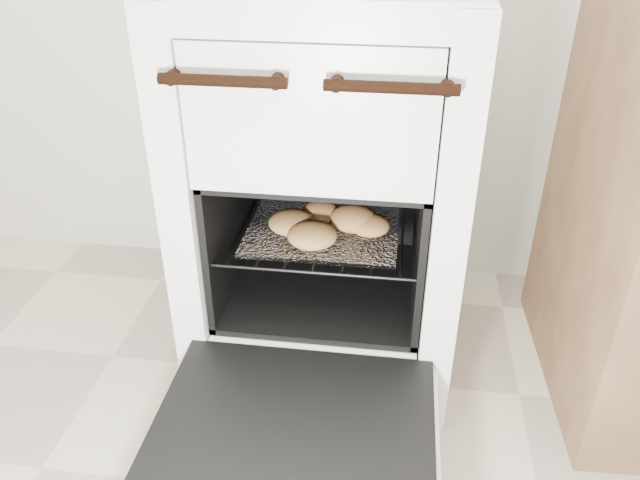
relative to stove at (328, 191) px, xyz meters
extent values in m
cube|color=silver|center=(0.00, 0.01, 0.01)|extent=(0.58, 0.61, 0.88)
cylinder|color=black|center=(-0.13, -0.31, 0.34)|extent=(0.21, 0.02, 0.02)
cylinder|color=black|center=(0.13, -0.31, 0.34)|extent=(0.21, 0.02, 0.02)
cube|color=black|center=(0.00, -0.49, -0.23)|extent=(0.50, 0.38, 0.02)
cube|color=silver|center=(0.00, -0.49, -0.25)|extent=(0.52, 0.40, 0.02)
cylinder|color=black|center=(-0.21, -0.06, -0.06)|extent=(0.01, 0.40, 0.01)
cylinder|color=black|center=(0.21, -0.06, -0.06)|extent=(0.01, 0.40, 0.01)
cylinder|color=black|center=(0.00, -0.26, -0.06)|extent=(0.41, 0.01, 0.01)
cylinder|color=black|center=(0.00, 0.13, -0.06)|extent=(0.41, 0.01, 0.01)
cylinder|color=black|center=(-0.17, -0.06, -0.06)|extent=(0.01, 0.38, 0.01)
cylinder|color=black|center=(-0.12, -0.06, -0.06)|extent=(0.01, 0.38, 0.01)
cylinder|color=black|center=(-0.06, -0.06, -0.06)|extent=(0.01, 0.38, 0.01)
cylinder|color=black|center=(0.00, -0.06, -0.06)|extent=(0.01, 0.38, 0.01)
cylinder|color=black|center=(0.06, -0.06, -0.06)|extent=(0.01, 0.38, 0.01)
cylinder|color=black|center=(0.12, -0.06, -0.06)|extent=(0.01, 0.38, 0.01)
cylinder|color=black|center=(0.17, -0.06, -0.06)|extent=(0.01, 0.38, 0.01)
cube|color=silver|center=(0.00, -0.08, -0.05)|extent=(0.33, 0.29, 0.01)
ellipsoid|color=tan|center=(-0.06, -0.11, -0.02)|extent=(0.11, 0.11, 0.04)
ellipsoid|color=tan|center=(0.06, -0.08, -0.02)|extent=(0.14, 0.14, 0.05)
ellipsoid|color=tan|center=(-0.01, -0.16, -0.02)|extent=(0.13, 0.13, 0.05)
ellipsoid|color=tan|center=(-0.01, -0.05, -0.03)|extent=(0.09, 0.09, 0.04)
ellipsoid|color=tan|center=(0.10, -0.10, -0.03)|extent=(0.09, 0.09, 0.04)
camera|label=1|loc=(0.15, -1.27, 0.62)|focal=35.00mm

